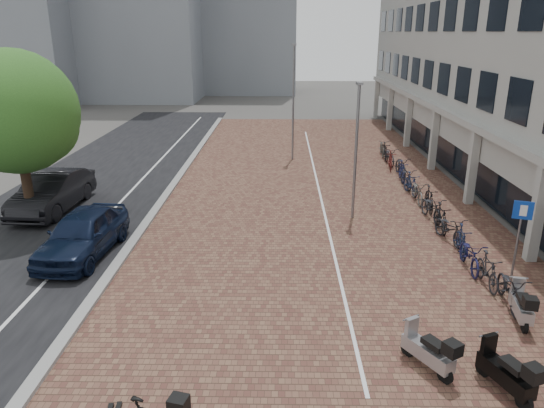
{
  "coord_description": "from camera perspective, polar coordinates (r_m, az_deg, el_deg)",
  "views": [
    {
      "loc": [
        0.33,
        -11.83,
        7.4
      ],
      "look_at": [
        0.0,
        6.0,
        1.3
      ],
      "focal_mm": 33.39,
      "sensor_mm": 36.0,
      "label": 1
    }
  ],
  "objects": [
    {
      "name": "scooter_mid",
      "position": [
        12.36,
        24.88,
        -16.68
      ],
      "size": [
        1.06,
        1.72,
        1.13
      ],
      "primitive_type": null,
      "rotation": [
        0.0,
        0.0,
        0.36
      ],
      "color": "black",
      "rests_on": "ground"
    },
    {
      "name": "street_tree",
      "position": [
        21.89,
        -26.51,
        8.96
      ],
      "size": [
        4.72,
        4.72,
        6.86
      ],
      "color": "#382619",
      "rests_on": "ground"
    },
    {
      "name": "plaza_brick",
      "position": [
        25.0,
        4.85,
        1.62
      ],
      "size": [
        14.5,
        42.0,
        0.04
      ],
      "primitive_type": "cube",
      "color": "brown",
      "rests_on": "ground"
    },
    {
      "name": "lane_line",
      "position": [
        26.0,
        -15.37,
        1.71
      ],
      "size": [
        0.12,
        44.0,
        0.0
      ],
      "primitive_type": "cube",
      "color": "white",
      "rests_on": "street_asphalt"
    },
    {
      "name": "parking_sign",
      "position": [
        16.87,
        26.16,
        -2.46
      ],
      "size": [
        0.54,
        0.21,
        2.67
      ],
      "rotation": [
        0.0,
        0.0,
        -0.31
      ],
      "color": "slate",
      "rests_on": "ground"
    },
    {
      "name": "car_dark",
      "position": [
        23.78,
        -23.51,
        1.26
      ],
      "size": [
        2.03,
        5.16,
        1.67
      ],
      "primitive_type": "imported",
      "rotation": [
        0.0,
        0.0,
        -0.05
      ],
      "color": "black",
      "rests_on": "ground"
    },
    {
      "name": "bike_row",
      "position": [
        23.92,
        16.26,
        1.39
      ],
      "size": [
        1.25,
        20.43,
        1.05
      ],
      "color": "black",
      "rests_on": "ground"
    },
    {
      "name": "scooter_front",
      "position": [
        15.21,
        26.31,
        -10.07
      ],
      "size": [
        0.76,
        1.62,
        1.07
      ],
      "primitive_type": null,
      "rotation": [
        0.0,
        0.0,
        -0.19
      ],
      "color": "#A6A6AB",
      "rests_on": "ground"
    },
    {
      "name": "curb",
      "position": [
        25.51,
        -11.28,
        1.81
      ],
      "size": [
        0.35,
        42.0,
        0.14
      ],
      "primitive_type": "cube",
      "color": "gray",
      "rests_on": "ground"
    },
    {
      "name": "scooter_back",
      "position": [
        12.49,
        17.17,
        -15.35
      ],
      "size": [
        1.25,
        1.62,
        1.1
      ],
      "primitive_type": null,
      "rotation": [
        0.0,
        0.0,
        0.54
      ],
      "color": "#97969B",
      "rests_on": "ground"
    },
    {
      "name": "parking_line",
      "position": [
        25.01,
        5.31,
        1.67
      ],
      "size": [
        0.1,
        30.0,
        0.0
      ],
      "primitive_type": "cube",
      "color": "white",
      "rests_on": "plaza_brick"
    },
    {
      "name": "lamp_far",
      "position": [
        30.3,
        2.4,
        11.19
      ],
      "size": [
        0.12,
        0.12,
        6.7
      ],
      "primitive_type": "cylinder",
      "color": "slate",
      "rests_on": "ground"
    },
    {
      "name": "office_building",
      "position": [
        30.58,
        27.04,
        18.92
      ],
      "size": [
        8.4,
        40.0,
        15.0
      ],
      "color": "#9E9E99",
      "rests_on": "ground"
    },
    {
      "name": "street_asphalt",
      "position": [
        26.64,
        -19.5,
        1.66
      ],
      "size": [
        8.0,
        50.0,
        0.03
      ],
      "primitive_type": "cube",
      "color": "black",
      "rests_on": "ground"
    },
    {
      "name": "ground",
      "position": [
        13.95,
        -0.47,
        -13.14
      ],
      "size": [
        140.0,
        140.0,
        0.0
      ],
      "primitive_type": "plane",
      "color": "#474442",
      "rests_on": "ground"
    },
    {
      "name": "lamp_near",
      "position": [
        20.64,
        9.42,
        5.62
      ],
      "size": [
        0.12,
        0.12,
        5.51
      ],
      "primitive_type": "cylinder",
      "color": "slate",
      "rests_on": "ground"
    },
    {
      "name": "car_navy",
      "position": [
        18.63,
        -20.55,
        -3.13
      ],
      "size": [
        2.26,
        4.82,
        1.6
      ],
      "primitive_type": "imported",
      "rotation": [
        0.0,
        0.0,
        -0.08
      ],
      "color": "black",
      "rests_on": "ground"
    }
  ]
}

